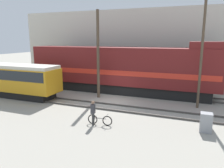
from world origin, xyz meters
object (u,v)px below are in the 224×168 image
Objects in this scene: signal_box at (206,123)px; utility_pole_left at (98,55)px; streetcar at (10,78)px; person at (93,110)px; freight_locomotive at (121,69)px; utility_pole_center at (202,52)px; bicycle at (100,120)px.

utility_pole_left is at bearing 152.43° from signal_box.
signal_box is at bearing -7.33° from streetcar.
streetcar is at bearing 160.69° from person.
streetcar is (-9.70, -5.33, -0.68)m from freight_locomotive.
streetcar is at bearing -171.27° from utility_pole_center.
freight_locomotive is 8.35m from utility_pole_center.
streetcar reaches higher than person.
streetcar is at bearing 162.17° from bicycle.
utility_pole_center is at bearing -19.21° from freight_locomotive.
person is 7.08m from signal_box.
freight_locomotive is 11.31m from signal_box.
utility_pole_left is (-3.00, 6.31, 3.76)m from bicycle.
utility_pole_center reaches higher than signal_box.
bicycle is 7.94m from utility_pole_left.
freight_locomotive is at bearing 62.99° from utility_pole_left.
streetcar is at bearing -151.21° from freight_locomotive.
signal_box is (0.49, -4.96, -3.95)m from utility_pole_center.
signal_box is at bearing 12.57° from person.
freight_locomotive is 11.08m from streetcar.
signal_box is at bearing -27.57° from utility_pole_left.
freight_locomotive is 11.49× the size of bicycle.
utility_pole_left is 9.02m from utility_pole_center.
bicycle is (11.34, -3.65, -1.47)m from streetcar.
utility_pole_center is (6.00, 6.31, 4.21)m from bicycle.
freight_locomotive is 9.38m from bicycle.
streetcar is 18.02m from signal_box.
utility_pole_left is (8.34, 2.66, 2.29)m from streetcar.
freight_locomotive is 2.38× the size of utility_pole_left.
utility_pole_center reaches higher than streetcar.
bicycle is 1.42× the size of signal_box.
bicycle is at bearing -79.63° from freight_locomotive.
signal_box is (17.83, -2.29, -1.22)m from streetcar.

